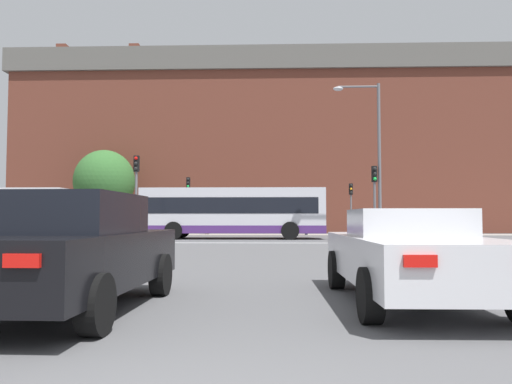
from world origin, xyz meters
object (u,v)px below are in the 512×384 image
object	(u,v)px
traffic_light_near_right	(375,190)
pedestrian_walking_east	(165,220)
traffic_light_far_right	(351,200)
car_roadster_right	(411,255)
car_saloon_left	(64,251)
traffic_light_far_left	(188,196)
traffic_light_near_left	(136,184)
pedestrian_walking_west	(207,220)
street_lamp_junction	(372,145)
pedestrian_waiting	(306,221)
bus_crossing_lead	(233,212)

from	to	relation	value
traffic_light_near_right	pedestrian_walking_east	xyz separation A→B (m)	(-13.10, 11.99, -1.51)
traffic_light_far_right	car_roadster_right	bearing A→B (deg)	-97.28
car_saloon_left	traffic_light_far_left	distance (m)	29.20
traffic_light_near_left	pedestrian_walking_west	world-z (taller)	traffic_light_near_left
traffic_light_far_left	traffic_light_near_left	bearing A→B (deg)	-93.93
street_lamp_junction	pedestrian_waiting	bearing A→B (deg)	104.00
bus_crossing_lead	pedestrian_waiting	bearing A→B (deg)	-34.65
car_saloon_left	traffic_light_near_left	distance (m)	18.65
car_roadster_right	pedestrian_waiting	world-z (taller)	pedestrian_waiting
traffic_light_far_left	pedestrian_walking_east	xyz separation A→B (m)	(-1.98, 1.70, -1.70)
car_saloon_left	traffic_light_near_right	bearing A→B (deg)	68.63
traffic_light_near_right	traffic_light_far_left	world-z (taller)	traffic_light_far_left
pedestrian_waiting	pedestrian_walking_east	distance (m)	10.49
car_saloon_left	traffic_light_near_left	world-z (taller)	traffic_light_near_left
pedestrian_waiting	traffic_light_far_left	bearing A→B (deg)	-58.16
traffic_light_near_right	street_lamp_junction	bearing A→B (deg)	132.81
traffic_light_near_right	pedestrian_walking_west	xyz separation A→B (m)	(-9.92, 11.57, -1.48)
traffic_light_near_left	bus_crossing_lead	bearing A→B (deg)	44.50
bus_crossing_lead	traffic_light_far_left	bearing A→B (deg)	30.17
traffic_light_near_left	traffic_light_far_right	bearing A→B (deg)	42.57
car_saloon_left	traffic_light_far_right	world-z (taller)	traffic_light_far_right
car_roadster_right	traffic_light_near_left	size ratio (longest dim) A/B	1.06
traffic_light_far_left	pedestrian_waiting	size ratio (longest dim) A/B	2.41
traffic_light_far_left	traffic_light_near_right	bearing A→B (deg)	-42.75
bus_crossing_lead	traffic_light_far_left	size ratio (longest dim) A/B	2.55
traffic_light_near_right	pedestrian_walking_east	world-z (taller)	traffic_light_near_right
traffic_light_far_right	pedestrian_waiting	distance (m)	3.56
car_roadster_right	pedestrian_walking_east	size ratio (longest dim) A/B	2.54
car_roadster_right	street_lamp_junction	size ratio (longest dim) A/B	0.57
traffic_light_far_left	pedestrian_walking_west	bearing A→B (deg)	47.03
traffic_light_far_right	pedestrian_walking_east	world-z (taller)	traffic_light_far_right
car_saloon_left	street_lamp_junction	distance (m)	20.69
traffic_light_far_right	pedestrian_walking_west	xyz separation A→B (m)	(-10.44, 0.77, -1.40)
pedestrian_walking_east	traffic_light_far_right	bearing A→B (deg)	-83.87
traffic_light_near_left	traffic_light_far_left	bearing A→B (deg)	86.07
pedestrian_walking_east	car_roadster_right	bearing A→B (deg)	-150.43
traffic_light_near_right	street_lamp_junction	world-z (taller)	street_lamp_junction
traffic_light_near_right	car_saloon_left	bearing A→B (deg)	-112.67
car_roadster_right	pedestrian_walking_east	xyz separation A→B (m)	(-9.95, 29.86, 0.39)
car_roadster_right	traffic_light_near_right	distance (m)	18.25
pedestrian_walking_west	traffic_light_near_right	bearing A→B (deg)	108.40
bus_crossing_lead	traffic_light_near_left	distance (m)	6.44
car_roadster_right	bus_crossing_lead	bearing A→B (deg)	100.52
car_roadster_right	street_lamp_junction	world-z (taller)	street_lamp_junction
bus_crossing_lead	street_lamp_junction	bearing A→B (deg)	-117.13
bus_crossing_lead	pedestrian_walking_west	xyz separation A→B (m)	(-2.55, 7.73, -0.46)
car_roadster_right	pedestrian_waiting	xyz separation A→B (m)	(0.44, 28.46, 0.33)
traffic_light_near_right	pedestrian_walking_west	size ratio (longest dim) A/B	2.07
bus_crossing_lead	traffic_light_near_right	bearing A→B (deg)	-117.48
traffic_light_far_left	street_lamp_junction	bearing A→B (deg)	-42.70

